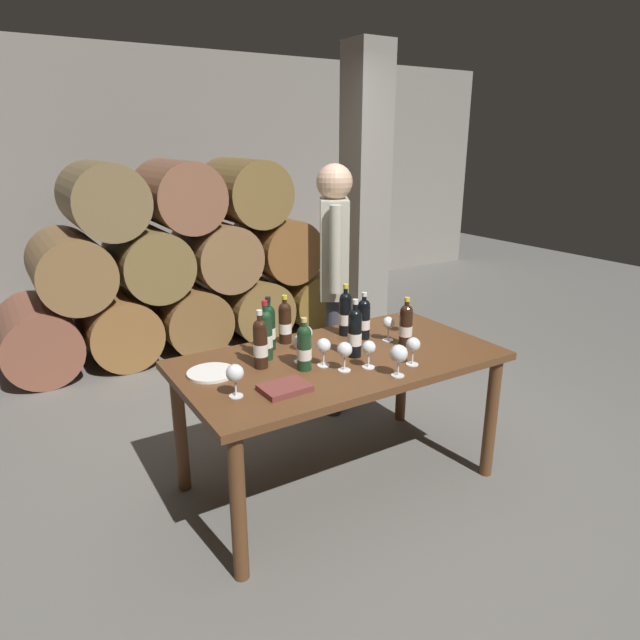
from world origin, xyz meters
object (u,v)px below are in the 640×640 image
(wine_glass_9, at_px, (405,315))
(sommelier_presenting, at_px, (334,268))
(wine_bottle_2, at_px, (285,322))
(wine_glass_0, at_px, (413,346))
(wine_bottle_1, at_px, (345,313))
(wine_bottle_5, at_px, (406,325))
(tasting_notebook, at_px, (285,388))
(wine_bottle_3, at_px, (304,347))
(wine_bottle_6, at_px, (355,332))
(wine_glass_4, at_px, (306,334))
(wine_glass_5, at_px, (235,374))
(wine_glass_2, at_px, (388,324))
(dining_table, at_px, (339,373))
(wine_bottle_7, at_px, (364,318))
(wine_glass_3, at_px, (399,354))
(wine_bottle_8, at_px, (266,334))
(wine_glass_7, at_px, (369,349))
(serving_plate, at_px, (211,373))
(wine_glass_1, at_px, (324,347))
(wine_glass_6, at_px, (345,351))
(wine_bottle_0, at_px, (269,327))
(wine_bottle_4, at_px, (260,343))
(wine_glass_8, at_px, (300,343))

(wine_glass_9, bearing_deg, sommelier_presenting, 99.16)
(wine_bottle_2, bearing_deg, wine_glass_0, -57.54)
(wine_bottle_1, bearing_deg, wine_bottle_5, -60.23)
(tasting_notebook, bearing_deg, sommelier_presenting, 45.12)
(tasting_notebook, bearing_deg, wine_bottle_2, 59.45)
(wine_bottle_3, xyz_separation_m, wine_bottle_6, (0.31, 0.01, 0.02))
(wine_bottle_5, height_order, tasting_notebook, wine_bottle_5)
(wine_glass_4, bearing_deg, tasting_notebook, -131.44)
(wine_glass_4, relative_size, wine_glass_5, 0.95)
(wine_bottle_1, xyz_separation_m, wine_glass_2, (0.15, -0.21, -0.03))
(dining_table, height_order, wine_bottle_7, wine_bottle_7)
(wine_glass_3, bearing_deg, wine_bottle_7, 71.86)
(wine_bottle_5, relative_size, wine_bottle_8, 0.88)
(wine_glass_0, distance_m, wine_glass_7, 0.23)
(wine_glass_2, distance_m, serving_plate, 1.04)
(dining_table, bearing_deg, wine_bottle_6, -23.69)
(wine_bottle_6, relative_size, wine_glass_0, 2.13)
(dining_table, height_order, wine_glass_9, wine_glass_9)
(wine_bottle_5, height_order, wine_glass_1, wine_bottle_5)
(wine_glass_6, bearing_deg, wine_bottle_7, 43.20)
(dining_table, bearing_deg, wine_glass_7, -77.14)
(wine_bottle_2, xyz_separation_m, wine_glass_7, (0.19, -0.54, -0.02))
(wine_bottle_1, distance_m, wine_bottle_7, 0.12)
(wine_bottle_0, bearing_deg, wine_glass_4, -44.47)
(wine_bottle_3, bearing_deg, tasting_notebook, -139.90)
(wine_glass_3, distance_m, wine_glass_7, 0.17)
(wine_bottle_4, distance_m, serving_plate, 0.28)
(dining_table, xyz_separation_m, wine_glass_7, (0.04, -0.20, 0.19))
(wine_bottle_5, relative_size, wine_glass_8, 1.87)
(wine_glass_2, height_order, tasting_notebook, wine_glass_2)
(wine_bottle_3, bearing_deg, wine_glass_3, -41.62)
(wine_bottle_7, bearing_deg, tasting_notebook, -151.72)
(wine_glass_2, bearing_deg, serving_plate, 175.87)
(wine_bottle_4, height_order, wine_glass_5, wine_bottle_4)
(wine_bottle_6, height_order, serving_plate, wine_bottle_6)
(wine_bottle_8, bearing_deg, wine_bottle_7, -0.71)
(wine_glass_2, xyz_separation_m, wine_glass_7, (-0.33, -0.26, 0.00))
(wine_bottle_0, distance_m, wine_glass_0, 0.78)
(wine_bottle_0, bearing_deg, serving_plate, -158.03)
(wine_glass_0, height_order, tasting_notebook, wine_glass_0)
(wine_glass_8, bearing_deg, wine_bottle_7, 14.29)
(wine_bottle_3, bearing_deg, wine_glass_1, -6.39)
(wine_bottle_2, bearing_deg, wine_bottle_3, -104.41)
(wine_glass_2, height_order, wine_glass_7, same)
(wine_bottle_2, relative_size, sommelier_presenting, 0.16)
(wine_glass_3, distance_m, wine_glass_5, 0.79)
(wine_glass_2, bearing_deg, wine_glass_8, -178.15)
(wine_bottle_8, xyz_separation_m, wine_glass_9, (0.89, -0.05, -0.03))
(wine_glass_3, bearing_deg, wine_bottle_8, 129.96)
(wine_bottle_7, bearing_deg, wine_glass_0, -92.50)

